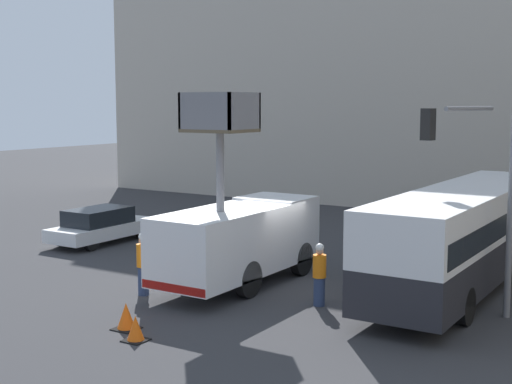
{
  "coord_description": "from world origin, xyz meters",
  "views": [
    {
      "loc": [
        11.46,
        -19.04,
        5.65
      ],
      "look_at": [
        -0.55,
        0.0,
        2.85
      ],
      "focal_mm": 50.0,
      "sensor_mm": 36.0,
      "label": 1
    }
  ],
  "objects": [
    {
      "name": "ground_plane",
      "position": [
        0.0,
        0.0,
        0.0
      ],
      "size": [
        120.0,
        120.0,
        0.0
      ],
      "primitive_type": "plane",
      "color": "#333335"
    },
    {
      "name": "building_backdrop_far",
      "position": [
        0.0,
        21.47,
        9.94
      ],
      "size": [
        44.0,
        10.0,
        19.88
      ],
      "color": "#BCB2A3",
      "rests_on": "ground_plane"
    },
    {
      "name": "utility_truck",
      "position": [
        -0.55,
        -0.98,
        1.56
      ],
      "size": [
        2.25,
        6.5,
        5.97
      ],
      "color": "white",
      "rests_on": "ground_plane"
    },
    {
      "name": "city_bus",
      "position": [
        5.44,
        2.62,
        1.81
      ],
      "size": [
        2.51,
        12.36,
        3.08
      ],
      "rotation": [
        0.0,
        0.0,
        1.7
      ],
      "color": "#232328",
      "rests_on": "ground_plane"
    },
    {
      "name": "traffic_light_pole",
      "position": [
        6.38,
        0.28,
        3.89
      ],
      "size": [
        2.75,
        2.5,
        5.81
      ],
      "color": "slate",
      "rests_on": "ground_plane"
    },
    {
      "name": "road_worker_near_truck",
      "position": [
        -2.35,
        -3.4,
        0.95
      ],
      "size": [
        0.38,
        0.38,
        1.88
      ],
      "rotation": [
        0.0,
        0.0,
        1.02
      ],
      "color": "navy",
      "rests_on": "ground_plane"
    },
    {
      "name": "road_worker_directing",
      "position": [
        2.57,
        -1.62,
        0.89
      ],
      "size": [
        0.38,
        0.38,
        1.78
      ],
      "rotation": [
        0.0,
        0.0,
        0.64
      ],
      "color": "navy",
      "rests_on": "ground_plane"
    },
    {
      "name": "traffic_cone_near_truck",
      "position": [
        0.23,
        -6.64,
        0.29
      ],
      "size": [
        0.54,
        0.54,
        0.62
      ],
      "color": "black",
      "rests_on": "ground_plane"
    },
    {
      "name": "traffic_cone_mid_road",
      "position": [
        -0.57,
        -6.1,
        0.32
      ],
      "size": [
        0.6,
        0.6,
        0.68
      ],
      "color": "black",
      "rests_on": "ground_plane"
    },
    {
      "name": "parked_car_curbside",
      "position": [
        -9.1,
        1.76,
        0.73
      ],
      "size": [
        1.85,
        4.74,
        1.44
      ],
      "color": "silver",
      "rests_on": "ground_plane"
    }
  ]
}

